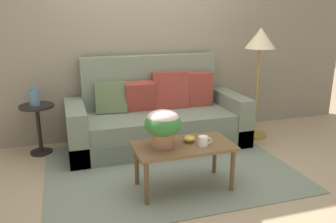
{
  "coord_description": "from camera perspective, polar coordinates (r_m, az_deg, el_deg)",
  "views": [
    {
      "loc": [
        -1.06,
        -3.23,
        1.66
      ],
      "look_at": [
        0.03,
        0.19,
        0.62
      ],
      "focal_mm": 36.92,
      "sensor_mm": 36.0,
      "label": 1
    }
  ],
  "objects": [
    {
      "name": "ground_plane",
      "position": [
        3.78,
        0.5,
        -9.88
      ],
      "size": [
        14.0,
        14.0,
        0.0
      ],
      "primitive_type": "plane",
      "color": "tan"
    },
    {
      "name": "wall_back",
      "position": [
        4.68,
        -4.57,
        11.82
      ],
      "size": [
        6.4,
        0.12,
        2.62
      ],
      "primitive_type": "cube",
      "color": "gray",
      "rests_on": "ground"
    },
    {
      "name": "area_rug",
      "position": [
        3.85,
        0.12,
        -9.3
      ],
      "size": [
        2.59,
        1.97,
        0.01
      ],
      "primitive_type": "cube",
      "color": "gray",
      "rests_on": "ground"
    },
    {
      "name": "couch",
      "position": [
        4.43,
        -1.81,
        -1.12
      ],
      "size": [
        2.22,
        0.9,
        1.12
      ],
      "color": "#626B59",
      "rests_on": "ground"
    },
    {
      "name": "coffee_table",
      "position": [
        3.29,
        2.65,
        -6.39
      ],
      "size": [
        0.94,
        0.5,
        0.46
      ],
      "color": "brown",
      "rests_on": "ground"
    },
    {
      "name": "side_table",
      "position": [
        4.38,
        -20.66,
        -1.37
      ],
      "size": [
        0.4,
        0.4,
        0.61
      ],
      "color": "black",
      "rests_on": "ground"
    },
    {
      "name": "floor_lamp",
      "position": [
        4.69,
        14.93,
        10.08
      ],
      "size": [
        0.39,
        0.39,
        1.47
      ],
      "color": "olive",
      "rests_on": "ground"
    },
    {
      "name": "potted_plant",
      "position": [
        3.15,
        -0.83,
        -2.09
      ],
      "size": [
        0.34,
        0.34,
        0.35
      ],
      "color": "#A36B4C",
      "rests_on": "coffee_table"
    },
    {
      "name": "coffee_mug",
      "position": [
        3.24,
        5.87,
        -4.88
      ],
      "size": [
        0.14,
        0.09,
        0.09
      ],
      "color": "white",
      "rests_on": "coffee_table"
    },
    {
      "name": "snack_bowl",
      "position": [
        3.32,
        3.51,
        -4.47
      ],
      "size": [
        0.12,
        0.12,
        0.06
      ],
      "color": "gold",
      "rests_on": "coffee_table"
    },
    {
      "name": "table_vase",
      "position": [
        4.3,
        -21.24,
        2.25
      ],
      "size": [
        0.12,
        0.12,
        0.24
      ],
      "color": "slate",
      "rests_on": "side_table"
    }
  ]
}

